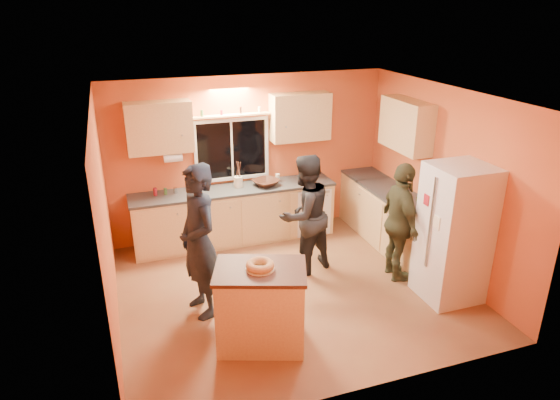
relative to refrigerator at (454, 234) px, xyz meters
name	(u,v)px	position (x,y,z in m)	size (l,w,h in m)	color
ground	(292,289)	(-1.89, 0.80, -0.90)	(4.50, 4.50, 0.00)	brown
room_shell	(291,166)	(-1.77, 1.21, 0.72)	(4.54, 4.04, 2.61)	#D76337
back_counter	(257,212)	(-1.88, 2.50, -0.45)	(4.23, 0.62, 0.90)	tan
right_counter	(400,225)	(0.06, 1.30, -0.45)	(0.62, 1.84, 0.90)	tan
refrigerator	(454,234)	(0.00, 0.00, 0.00)	(0.72, 0.70, 1.80)	silver
island	(261,306)	(-2.61, -0.16, -0.41)	(1.16, 0.96, 0.96)	tan
bundt_pastry	(260,265)	(-2.61, -0.16, 0.10)	(0.31, 0.31, 0.09)	#B9844C
person_left	(199,242)	(-3.12, 0.68, 0.07)	(0.70, 0.46, 1.93)	black
person_center	(305,215)	(-1.54, 1.24, -0.03)	(0.84, 0.66, 1.73)	black
person_right	(400,223)	(-0.39, 0.63, -0.06)	(0.98, 0.41, 1.68)	#383B25
mixing_bowl	(266,183)	(-1.73, 2.47, 0.05)	(0.40, 0.40, 0.10)	black
utensil_crock	(238,182)	(-2.16, 2.54, 0.09)	(0.14, 0.14, 0.17)	#EFEAC8
potted_plant	(424,203)	(0.01, 0.70, 0.15)	(0.26, 0.23, 0.29)	gray
red_box	(402,195)	(0.05, 1.33, 0.04)	(0.16, 0.12, 0.07)	maroon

